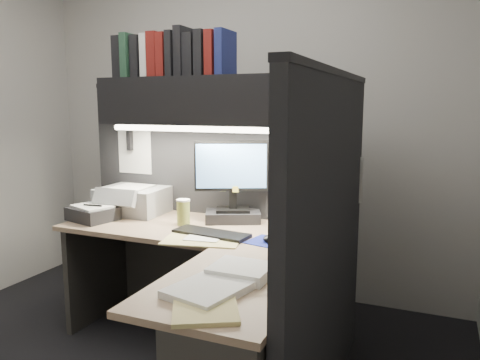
{
  "coord_description": "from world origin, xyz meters",
  "views": [
    {
      "loc": [
        1.43,
        -1.92,
        1.48
      ],
      "look_at": [
        0.4,
        0.51,
        1.05
      ],
      "focal_mm": 35.0,
      "sensor_mm": 36.0,
      "label": 1
    }
  ],
  "objects_px": {
    "desk": "(205,318)",
    "coffee_cup": "(183,213)",
    "telephone": "(320,222)",
    "printer": "(134,200)",
    "overhead_shelf": "(215,101)",
    "notebook_stack": "(93,214)",
    "monitor": "(233,190)",
    "keyboard": "(211,234)"
  },
  "relations": [
    {
      "from": "desk",
      "to": "coffee_cup",
      "type": "xyz_separation_m",
      "value": [
        -0.44,
        0.57,
        0.36
      ]
    },
    {
      "from": "telephone",
      "to": "printer",
      "type": "xyz_separation_m",
      "value": [
        -1.31,
        -0.06,
        0.04
      ]
    },
    {
      "from": "telephone",
      "to": "overhead_shelf",
      "type": "bearing_deg",
      "value": -158.48
    },
    {
      "from": "coffee_cup",
      "to": "printer",
      "type": "xyz_separation_m",
      "value": [
        -0.49,
        0.17,
        0.01
      ]
    },
    {
      "from": "telephone",
      "to": "notebook_stack",
      "type": "xyz_separation_m",
      "value": [
        -1.43,
        -0.35,
        -0.0
      ]
    },
    {
      "from": "monitor",
      "to": "keyboard",
      "type": "relative_size",
      "value": 1.15
    },
    {
      "from": "notebook_stack",
      "to": "keyboard",
      "type": "bearing_deg",
      "value": -1.83
    },
    {
      "from": "desk",
      "to": "keyboard",
      "type": "distance_m",
      "value": 0.54
    },
    {
      "from": "keyboard",
      "to": "notebook_stack",
      "type": "height_order",
      "value": "notebook_stack"
    },
    {
      "from": "desk",
      "to": "overhead_shelf",
      "type": "xyz_separation_m",
      "value": [
        -0.3,
        0.75,
        1.06
      ]
    },
    {
      "from": "desk",
      "to": "monitor",
      "type": "distance_m",
      "value": 0.94
    },
    {
      "from": "overhead_shelf",
      "to": "telephone",
      "type": "xyz_separation_m",
      "value": [
        0.68,
        0.05,
        -0.72
      ]
    },
    {
      "from": "telephone",
      "to": "coffee_cup",
      "type": "bearing_deg",
      "value": -147.05
    },
    {
      "from": "printer",
      "to": "keyboard",
      "type": "bearing_deg",
      "value": -24.81
    },
    {
      "from": "notebook_stack",
      "to": "telephone",
      "type": "bearing_deg",
      "value": 13.86
    },
    {
      "from": "coffee_cup",
      "to": "printer",
      "type": "bearing_deg",
      "value": 160.87
    },
    {
      "from": "keyboard",
      "to": "coffee_cup",
      "type": "bearing_deg",
      "value": 156.89
    },
    {
      "from": "coffee_cup",
      "to": "printer",
      "type": "height_order",
      "value": "printer"
    },
    {
      "from": "overhead_shelf",
      "to": "keyboard",
      "type": "bearing_deg",
      "value": -68.65
    },
    {
      "from": "printer",
      "to": "notebook_stack",
      "type": "relative_size",
      "value": 1.55
    },
    {
      "from": "keyboard",
      "to": "overhead_shelf",
      "type": "bearing_deg",
      "value": 117.6
    },
    {
      "from": "keyboard",
      "to": "telephone",
      "type": "distance_m",
      "value": 0.67
    },
    {
      "from": "notebook_stack",
      "to": "monitor",
      "type": "bearing_deg",
      "value": 20.56
    },
    {
      "from": "overhead_shelf",
      "to": "coffee_cup",
      "type": "relative_size",
      "value": 10.18
    },
    {
      "from": "telephone",
      "to": "coffee_cup",
      "type": "relative_size",
      "value": 1.59
    },
    {
      "from": "keyboard",
      "to": "notebook_stack",
      "type": "bearing_deg",
      "value": -175.57
    },
    {
      "from": "desk",
      "to": "notebook_stack",
      "type": "bearing_deg",
      "value": 156.8
    },
    {
      "from": "monitor",
      "to": "printer",
      "type": "xyz_separation_m",
      "value": [
        -0.74,
        -0.03,
        -0.12
      ]
    },
    {
      "from": "printer",
      "to": "notebook_stack",
      "type": "bearing_deg",
      "value": -113.59
    },
    {
      "from": "monitor",
      "to": "notebook_stack",
      "type": "distance_m",
      "value": 0.93
    },
    {
      "from": "monitor",
      "to": "telephone",
      "type": "xyz_separation_m",
      "value": [
        0.57,
        0.03,
        -0.16
      ]
    },
    {
      "from": "desk",
      "to": "overhead_shelf",
      "type": "height_order",
      "value": "overhead_shelf"
    },
    {
      "from": "monitor",
      "to": "telephone",
      "type": "height_order",
      "value": "monitor"
    },
    {
      "from": "notebook_stack",
      "to": "printer",
      "type": "bearing_deg",
      "value": 68.27
    },
    {
      "from": "desk",
      "to": "overhead_shelf",
      "type": "bearing_deg",
      "value": 111.79
    },
    {
      "from": "overhead_shelf",
      "to": "monitor",
      "type": "distance_m",
      "value": 0.57
    },
    {
      "from": "telephone",
      "to": "printer",
      "type": "height_order",
      "value": "printer"
    },
    {
      "from": "desk",
      "to": "monitor",
      "type": "bearing_deg",
      "value": 103.84
    },
    {
      "from": "overhead_shelf",
      "to": "monitor",
      "type": "relative_size",
      "value": 2.97
    },
    {
      "from": "monitor",
      "to": "telephone",
      "type": "distance_m",
      "value": 0.59
    },
    {
      "from": "telephone",
      "to": "coffee_cup",
      "type": "height_order",
      "value": "coffee_cup"
    },
    {
      "from": "telephone",
      "to": "desk",
      "type": "bearing_deg",
      "value": -97.84
    }
  ]
}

